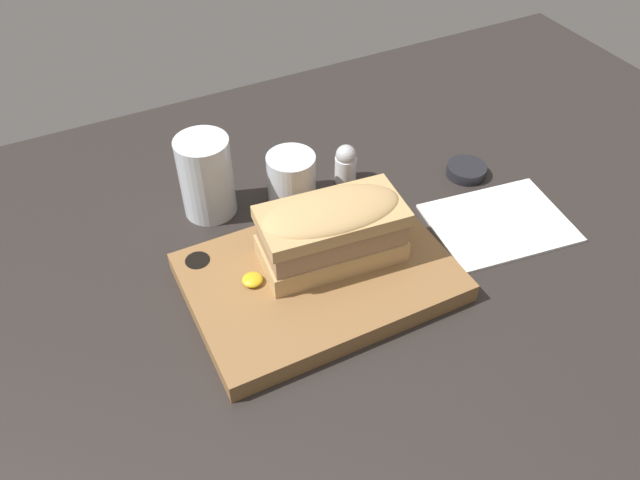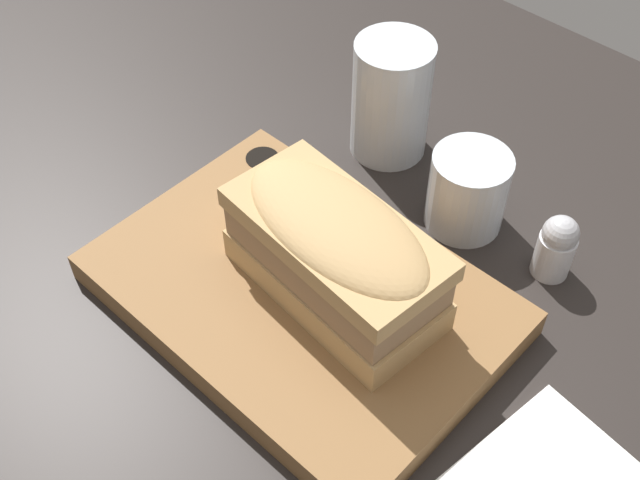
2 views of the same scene
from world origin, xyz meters
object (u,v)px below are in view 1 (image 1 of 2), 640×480
Objects in this scene: serving_board at (317,275)px; condiment_dish at (466,170)px; napkin at (499,223)px; salt_shaker at (346,164)px; sandwich at (332,229)px; wine_glass at (292,179)px; water_glass at (207,181)px.

serving_board reaches higher than condiment_dish.
salt_shaker is at bearing 128.72° from napkin.
condiment_dish is (17.91, -7.34, -2.41)cm from salt_shaker.
sandwich reaches higher than napkin.
serving_board is at bearing -156.28° from sandwich.
wine_glass reaches higher than napkin.
water_glass reaches higher than sandwich.
serving_board is 33.14cm from condiment_dish.
condiment_dish is at bearing 77.32° from napkin.
sandwich reaches higher than serving_board.
condiment_dish is at bearing 17.92° from serving_board.
sandwich is 0.89× the size of napkin.
serving_board is 1.57× the size of napkin.
water_glass reaches higher than wine_glass.
wine_glass is at bearing 76.07° from serving_board.
water_glass is at bearing 149.01° from napkin.
serving_board is 17.92cm from wine_glass.
water_glass is 1.58× the size of wine_glass.
serving_board is 6.95cm from sandwich.
serving_board is at bearing -162.08° from condiment_dish.
sandwich is 16.68cm from wine_glass.
wine_glass is at bearing -15.02° from water_glass.
condiment_dish is (27.25, -7.04, -2.89)cm from wine_glass.
serving_board is 4.30× the size of wine_glass.
napkin is 12.02cm from condiment_dish.
salt_shaker is at bearing 52.17° from serving_board.
wine_glass is 0.37× the size of napkin.
serving_board is at bearing -103.93° from wine_glass.
condiment_dish is (28.95, 9.06, -6.89)cm from sandwich.
serving_board reaches higher than napkin.
water_glass is at bearing 172.25° from salt_shaker.
wine_glass is 9.37cm from salt_shaker.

